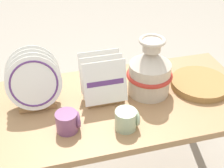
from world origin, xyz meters
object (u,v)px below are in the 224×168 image
object	(u,v)px
ceramic_vase	(150,71)
mug_sage_glaze	(127,119)
dish_rack_round_plates	(34,83)
wicker_charger_stack	(200,84)
mug_plum_glaze	(68,122)
dish_rack_square_plates	(103,84)

from	to	relation	value
ceramic_vase	mug_sage_glaze	bearing A→B (deg)	-129.24
dish_rack_round_plates	mug_sage_glaze	size ratio (longest dim) A/B	2.60
ceramic_vase	wicker_charger_stack	xyz separation A→B (m)	(0.28, -0.03, -0.11)
dish_rack_round_plates	mug_plum_glaze	size ratio (longest dim) A/B	2.60
dish_rack_round_plates	dish_rack_square_plates	distance (m)	0.33
mug_plum_glaze	dish_rack_square_plates	bearing A→B (deg)	42.92
ceramic_vase	mug_sage_glaze	world-z (taller)	ceramic_vase
mug_sage_glaze	wicker_charger_stack	bearing A→B (deg)	23.58
wicker_charger_stack	mug_sage_glaze	bearing A→B (deg)	-156.42
wicker_charger_stack	ceramic_vase	bearing A→B (deg)	174.68
wicker_charger_stack	dish_rack_square_plates	bearing A→B (deg)	176.12
mug_plum_glaze	mug_sage_glaze	size ratio (longest dim) A/B	1.00
mug_plum_glaze	mug_sage_glaze	xyz separation A→B (m)	(0.25, -0.05, 0.00)
wicker_charger_stack	dish_rack_round_plates	bearing A→B (deg)	175.37
ceramic_vase	wicker_charger_stack	size ratio (longest dim) A/B	0.99
mug_sage_glaze	mug_plum_glaze	bearing A→B (deg)	168.30
ceramic_vase	mug_plum_glaze	size ratio (longest dim) A/B	2.89
dish_rack_round_plates	wicker_charger_stack	size ratio (longest dim) A/B	0.90
wicker_charger_stack	mug_sage_glaze	distance (m)	0.52
mug_plum_glaze	dish_rack_round_plates	bearing A→B (deg)	118.72
ceramic_vase	dish_rack_round_plates	world-z (taller)	ceramic_vase
dish_rack_square_plates	mug_sage_glaze	distance (m)	0.25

